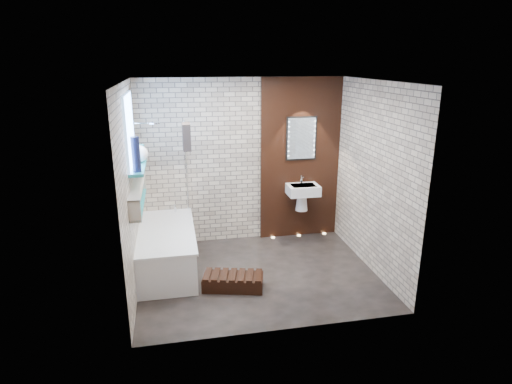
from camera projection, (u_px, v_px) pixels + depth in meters
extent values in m
plane|color=black|center=(258.00, 274.00, 5.96)|extent=(3.20, 3.20, 0.00)
cube|color=gray|center=(242.00, 162.00, 6.80)|extent=(3.20, 0.04, 2.60)
cube|color=gray|center=(284.00, 219.00, 4.36)|extent=(3.20, 0.04, 2.60)
cube|color=gray|center=(131.00, 191.00, 5.28)|extent=(0.04, 2.60, 2.60)
cube|color=gray|center=(373.00, 178.00, 5.88)|extent=(0.04, 2.60, 2.60)
plane|color=white|center=(258.00, 81.00, 5.19)|extent=(3.20, 3.20, 0.00)
cube|color=black|center=(300.00, 160.00, 6.95)|extent=(1.30, 0.06, 2.60)
cube|color=#7FADE0|center=(129.00, 130.00, 5.40)|extent=(0.03, 1.00, 0.90)
cube|color=teal|center=(138.00, 166.00, 5.56)|extent=(0.18, 1.00, 0.04)
cube|color=teal|center=(139.00, 204.00, 5.50)|extent=(0.14, 1.30, 0.03)
cube|color=#B2A899|center=(137.00, 187.00, 5.43)|extent=(0.14, 1.30, 0.03)
cube|color=#B2A899|center=(135.00, 212.00, 4.87)|extent=(0.14, 0.03, 0.26)
cube|color=#B2A899|center=(141.00, 182.00, 6.06)|extent=(0.14, 0.03, 0.26)
cube|color=white|center=(167.00, 250.00, 6.07)|extent=(0.75, 1.70, 0.55)
cube|color=white|center=(166.00, 231.00, 5.99)|extent=(0.79, 1.74, 0.03)
cylinder|color=silver|center=(175.00, 208.00, 6.68)|extent=(0.04, 0.04, 0.12)
cube|color=white|center=(187.00, 172.00, 6.26)|extent=(0.01, 0.78, 1.40)
cube|color=black|center=(186.00, 137.00, 5.81)|extent=(0.11, 0.28, 0.36)
cylinder|color=silver|center=(154.00, 123.00, 6.02)|extent=(0.18, 0.18, 0.02)
cube|color=white|center=(303.00, 190.00, 6.88)|extent=(0.50, 0.36, 0.16)
cone|color=white|center=(302.00, 202.00, 6.99)|extent=(0.20, 0.20, 0.28)
cylinder|color=silver|center=(301.00, 179.00, 6.93)|extent=(0.03, 0.03, 0.14)
cube|color=black|center=(301.00, 138.00, 6.81)|extent=(0.50, 0.02, 0.70)
cube|color=silver|center=(302.00, 139.00, 6.80)|extent=(0.45, 0.01, 0.65)
cube|color=black|center=(233.00, 282.00, 5.58)|extent=(0.83, 0.52, 0.17)
cylinder|color=maroon|center=(136.00, 207.00, 5.12)|extent=(0.06, 0.06, 0.14)
cylinder|color=#AE4E1A|center=(136.00, 209.00, 5.11)|extent=(0.05, 0.05, 0.10)
sphere|color=white|center=(139.00, 154.00, 5.65)|extent=(0.23, 0.23, 0.23)
cylinder|color=#121733|center=(136.00, 154.00, 5.15)|extent=(0.10, 0.10, 0.43)
cylinder|color=teal|center=(140.00, 152.00, 5.78)|extent=(0.13, 0.13, 0.21)
cylinder|color=#FFD899|center=(273.00, 237.00, 7.18)|extent=(0.06, 0.06, 0.01)
cylinder|color=#FFD899|center=(299.00, 235.00, 7.26)|extent=(0.06, 0.06, 0.01)
cylinder|color=#FFD899|center=(324.00, 233.00, 7.35)|extent=(0.06, 0.06, 0.01)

